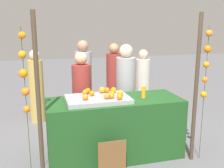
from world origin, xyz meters
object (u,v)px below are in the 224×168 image
(orange_1, at_px, (85,92))
(stall_counter, at_px, (115,128))
(orange_0, at_px, (113,90))
(vendor_left, at_px, (82,102))
(vendor_right, at_px, (126,95))
(chalkboard_sign, at_px, (112,160))
(juice_bottle, at_px, (143,92))

(orange_1, bearing_deg, stall_counter, -20.55)
(orange_0, relative_size, vendor_left, 0.06)
(orange_0, relative_size, vendor_right, 0.05)
(orange_0, xyz_separation_m, chalkboard_sign, (-0.23, -0.74, -0.74))
(juice_bottle, bearing_deg, orange_1, 167.53)
(stall_counter, xyz_separation_m, vendor_right, (0.38, 0.64, 0.32))
(stall_counter, xyz_separation_m, juice_bottle, (0.44, -0.03, 0.54))
(stall_counter, relative_size, chalkboard_sign, 3.68)
(vendor_left, xyz_separation_m, vendor_right, (0.78, 0.04, 0.05))
(orange_0, distance_m, orange_1, 0.43)
(orange_1, bearing_deg, vendor_left, 87.51)
(chalkboard_sign, relative_size, vendor_left, 0.35)
(orange_0, distance_m, vendor_left, 0.68)
(juice_bottle, height_order, chalkboard_sign, juice_bottle)
(stall_counter, distance_m, chalkboard_sign, 0.66)
(stall_counter, xyz_separation_m, chalkboard_sign, (-0.21, -0.59, -0.19))
(chalkboard_sign, xyz_separation_m, vendor_left, (-0.19, 1.19, 0.46))
(stall_counter, bearing_deg, vendor_right, 59.23)
(vendor_right, bearing_deg, chalkboard_sign, -115.45)
(orange_1, bearing_deg, vendor_right, 31.53)
(orange_0, xyz_separation_m, vendor_right, (0.36, 0.50, -0.23))
(stall_counter, bearing_deg, chalkboard_sign, -109.09)
(chalkboard_sign, height_order, vendor_left, vendor_left)
(juice_bottle, xyz_separation_m, chalkboard_sign, (-0.64, -0.56, -0.73))
(juice_bottle, distance_m, chalkboard_sign, 1.12)
(stall_counter, relative_size, vendor_left, 1.28)
(vendor_right, bearing_deg, orange_0, -125.98)
(orange_0, bearing_deg, stall_counter, -98.17)
(stall_counter, height_order, orange_0, orange_0)
(stall_counter, relative_size, orange_0, 22.54)
(orange_1, bearing_deg, chalkboard_sign, -74.49)
(juice_bottle, relative_size, vendor_left, 0.12)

